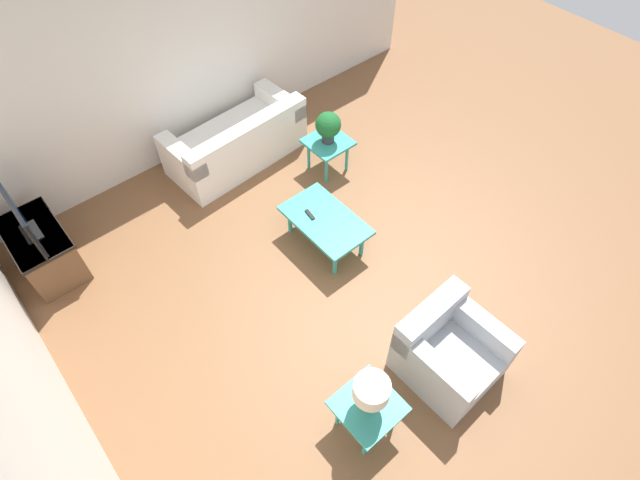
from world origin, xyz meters
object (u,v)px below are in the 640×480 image
side_table_lamp (368,408)px  potted_plant (328,126)px  side_table_plant (328,145)px  table_lamp (371,392)px  television (20,217)px  coffee_table (325,222)px  tv_stand_chest (43,249)px  sofa (237,143)px  armchair (447,351)px

side_table_lamp → potted_plant: bearing=-35.2°
side_table_plant → table_lamp: table_lamp is taller
side_table_lamp → television: (3.56, 1.45, 0.44)m
coffee_table → side_table_lamp: bearing=148.9°
tv_stand_chest → television: television is taller
television → potted_plant: television is taller
sofa → side_table_plant: (-0.91, -0.78, 0.11)m
armchair → tv_stand_chest: (3.63, 2.41, -0.00)m
side_table_plant → potted_plant: bearing=-45.0°
sofa → coffee_table: 1.83m
armchair → coffee_table: armchair is taller
coffee_table → tv_stand_chest: (1.72, 2.55, -0.05)m
armchair → side_table_plant: armchair is taller
side_table_plant → tv_stand_chest: tv_stand_chest is taller
sofa → side_table_plant: bearing=127.2°
potted_plant → armchair: bearing=160.9°
side_table_plant → potted_plant: (0.00, -0.00, 0.31)m
sofa → table_lamp: bearing=68.9°
television → potted_plant: 3.49m
side_table_plant → side_table_lamp: 3.37m
sofa → side_table_lamp: sofa is taller
armchair → potted_plant: potted_plant is taller
sofa → armchair: bearing=83.6°
sofa → television: 2.67m
sofa → potted_plant: bearing=127.2°
armchair → side_table_plant: (2.83, -0.98, 0.09)m
tv_stand_chest → potted_plant: potted_plant is taller
television → armchair: bearing=-146.4°
coffee_table → television: television is taller
side_table_lamp → table_lamp: bearing=135.0°
armchair → table_lamp: size_ratio=2.03×
coffee_table → potted_plant: bearing=-42.3°
table_lamp → armchair: bearing=-94.4°
television → table_lamp: size_ratio=2.18×
potted_plant → table_lamp: (-2.75, 1.94, 0.06)m
sofa → tv_stand_chest: 2.61m
potted_plant → table_lamp: bearing=144.8°
tv_stand_chest → side_table_lamp: bearing=-157.9°
tv_stand_chest → table_lamp: size_ratio=2.18×
side_table_lamp → armchair: bearing=-94.4°
sofa → tv_stand_chest: bearing=-1.2°
coffee_table → potted_plant: size_ratio=2.40×
side_table_plant → sofa: bearing=40.6°
side_table_lamp → television: television is taller
television → table_lamp: television is taller
tv_stand_chest → television: size_ratio=1.00×
sofa → television: size_ratio=2.00×
coffee_table → potted_plant: (0.92, -0.83, 0.35)m
coffee_table → potted_plant: potted_plant is taller
coffee_table → side_table_lamp: 2.15m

